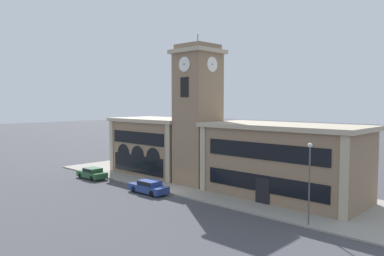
% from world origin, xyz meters
% --- Properties ---
extents(ground_plane, '(300.00, 300.00, 0.00)m').
position_xyz_m(ground_plane, '(0.00, 0.00, 0.00)').
color(ground_plane, '#424247').
extents(sidewalk_kerb, '(44.72, 12.40, 0.15)m').
position_xyz_m(sidewalk_kerb, '(0.00, 6.20, 0.07)').
color(sidewalk_kerb, gray).
rests_on(sidewalk_kerb, ground_plane).
extents(clock_tower, '(4.99, 4.99, 17.50)m').
position_xyz_m(clock_tower, '(0.00, 5.46, 8.19)').
color(clock_tower, '#897056').
rests_on(clock_tower, ground_plane).
extents(town_hall_left_wing, '(12.99, 7.78, 7.55)m').
position_xyz_m(town_hall_left_wing, '(-8.59, 6.83, 3.80)').
color(town_hall_left_wing, '#897056').
rests_on(town_hall_left_wing, ground_plane).
extents(town_hall_right_wing, '(16.62, 7.78, 7.51)m').
position_xyz_m(town_hall_right_wing, '(10.40, 6.84, 3.79)').
color(town_hall_right_wing, '#897056').
rests_on(town_hall_right_wing, ground_plane).
extents(parked_car_near, '(4.36, 1.98, 1.38)m').
position_xyz_m(parked_car_near, '(-12.03, -1.30, 0.72)').
color(parked_car_near, '#285633').
rests_on(parked_car_near, ground_plane).
extents(parked_car_mid, '(4.76, 1.89, 1.41)m').
position_xyz_m(parked_car_mid, '(-0.81, -1.30, 0.74)').
color(parked_car_mid, navy).
rests_on(parked_car_mid, ground_plane).
extents(street_lamp, '(0.36, 0.36, 6.42)m').
position_xyz_m(street_lamp, '(16.47, 0.42, 4.30)').
color(street_lamp, '#4C4C51').
rests_on(street_lamp, sidewalk_kerb).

